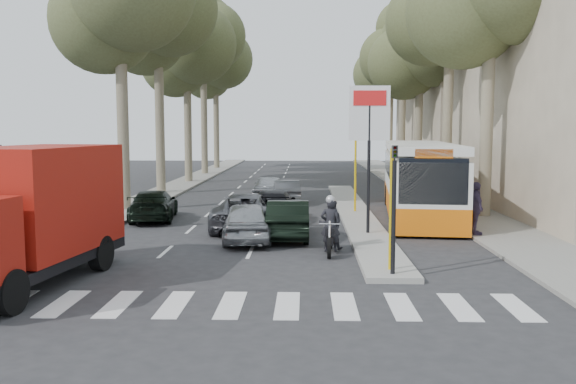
% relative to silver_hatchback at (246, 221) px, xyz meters
% --- Properties ---
extents(ground, '(120.00, 120.00, 0.00)m').
position_rel_silver_hatchback_xyz_m(ground, '(1.22, -4.00, -0.72)').
color(ground, '#28282B').
rests_on(ground, ground).
extents(sidewalk_right, '(3.20, 70.00, 0.12)m').
position_rel_silver_hatchback_xyz_m(sidewalk_right, '(9.82, 21.00, -0.66)').
color(sidewalk_right, gray).
rests_on(sidewalk_right, ground).
extents(median_left, '(2.40, 64.00, 0.12)m').
position_rel_silver_hatchback_xyz_m(median_left, '(-6.78, 24.00, -0.66)').
color(median_left, gray).
rests_on(median_left, ground).
extents(traffic_island, '(1.50, 26.00, 0.16)m').
position_rel_silver_hatchback_xyz_m(traffic_island, '(4.47, 7.00, -0.64)').
color(traffic_island, gray).
rests_on(traffic_island, ground).
extents(building_far, '(11.00, 20.00, 16.00)m').
position_rel_silver_hatchback_xyz_m(building_far, '(16.72, 30.00, 7.28)').
color(building_far, '#B7A88E').
rests_on(building_far, ground).
extents(billboard, '(1.50, 12.10, 5.60)m').
position_rel_silver_hatchback_xyz_m(billboard, '(4.47, 1.00, 2.99)').
color(billboard, yellow).
rests_on(billboard, ground).
extents(traffic_light_island, '(0.16, 0.41, 3.60)m').
position_rel_silver_hatchback_xyz_m(traffic_light_island, '(4.47, -5.50, 1.77)').
color(traffic_light_island, black).
rests_on(traffic_light_island, ground).
extents(tree_l_b, '(7.40, 7.20, 14.88)m').
position_rel_silver_hatchback_xyz_m(tree_l_b, '(-6.75, 16.11, 10.35)').
color(tree_l_b, '#6B604C').
rests_on(tree_l_b, ground).
extents(tree_l_c, '(7.40, 7.20, 13.71)m').
position_rel_silver_hatchback_xyz_m(tree_l_c, '(-6.55, 24.11, 9.32)').
color(tree_l_c, '#6B604C').
rests_on(tree_l_c, ground).
extents(tree_l_d, '(7.40, 7.20, 15.66)m').
position_rel_silver_hatchback_xyz_m(tree_l_d, '(-6.65, 32.11, 11.04)').
color(tree_l_d, '#6B604C').
rests_on(tree_l_d, ground).
extents(tree_l_e, '(7.40, 7.20, 14.49)m').
position_rel_silver_hatchback_xyz_m(tree_l_e, '(-6.75, 40.11, 10.01)').
color(tree_l_e, '#6B604C').
rests_on(tree_l_e, ground).
extents(tree_r_c, '(7.40, 7.20, 13.32)m').
position_rel_silver_hatchback_xyz_m(tree_r_c, '(10.25, 22.11, 8.97)').
color(tree_r_c, '#6B604C').
rests_on(tree_r_c, ground).
extents(tree_r_d, '(7.40, 7.20, 14.88)m').
position_rel_silver_hatchback_xyz_m(tree_r_d, '(10.35, 30.11, 10.35)').
color(tree_r_d, '#6B604C').
rests_on(tree_r_d, ground).
extents(tree_r_e, '(7.40, 7.20, 14.10)m').
position_rel_silver_hatchback_xyz_m(tree_r_e, '(10.45, 38.11, 9.66)').
color(tree_r_e, '#6B604C').
rests_on(tree_r_e, ground).
extents(silver_hatchback, '(2.16, 4.38, 1.44)m').
position_rel_silver_hatchback_xyz_m(silver_hatchback, '(0.00, 0.00, 0.00)').
color(silver_hatchback, '#999DA1').
rests_on(silver_hatchback, ground).
extents(dark_hatchback, '(1.56, 4.33, 1.42)m').
position_rel_silver_hatchback_xyz_m(dark_hatchback, '(1.49, 0.68, -0.01)').
color(dark_hatchback, black).
rests_on(dark_hatchback, ground).
extents(queue_car_a, '(2.46, 5.23, 1.45)m').
position_rel_silver_hatchback_xyz_m(queue_car_a, '(-0.27, 2.75, 0.00)').
color(queue_car_a, '#4F5057').
rests_on(queue_car_a, ground).
extents(queue_car_b, '(2.02, 4.76, 1.37)m').
position_rel_silver_hatchback_xyz_m(queue_car_b, '(0.72, 4.95, -0.03)').
color(queue_car_b, black).
rests_on(queue_car_b, ground).
extents(queue_car_c, '(1.90, 4.38, 1.47)m').
position_rel_silver_hatchback_xyz_m(queue_car_c, '(0.12, 12.16, 0.02)').
color(queue_car_c, '#9FA2A7').
rests_on(queue_car_c, ground).
extents(queue_car_d, '(1.60, 3.92, 1.26)m').
position_rel_silver_hatchback_xyz_m(queue_car_d, '(1.11, 11.31, -0.09)').
color(queue_car_d, '#484A4F').
rests_on(queue_car_d, ground).
extents(queue_car_e, '(2.46, 4.81, 1.34)m').
position_rel_silver_hatchback_xyz_m(queue_car_e, '(-4.61, 5.00, -0.05)').
color(queue_car_e, black).
rests_on(queue_car_e, ground).
extents(red_truck, '(3.39, 6.96, 3.57)m').
position_rel_silver_hatchback_xyz_m(red_truck, '(-5.05, -6.28, 1.17)').
color(red_truck, black).
rests_on(red_truck, ground).
extents(city_bus, '(4.15, 13.16, 3.41)m').
position_rel_silver_hatchback_xyz_m(city_bus, '(7.42, 6.84, 1.08)').
color(city_bus, orange).
rests_on(city_bus, ground).
extents(motorcycle, '(0.83, 2.24, 1.91)m').
position_rel_silver_hatchback_xyz_m(motorcycle, '(2.95, -1.87, 0.15)').
color(motorcycle, black).
rests_on(motorcycle, ground).
extents(pedestrian_near, '(0.69, 1.21, 1.97)m').
position_rel_silver_hatchback_xyz_m(pedestrian_near, '(8.42, 0.90, 0.38)').
color(pedestrian_near, '#3E314A').
rests_on(pedestrian_near, sidewalk_right).
extents(pedestrian_far, '(1.17, 1.11, 1.73)m').
position_rel_silver_hatchback_xyz_m(pedestrian_far, '(9.92, 9.34, 0.27)').
color(pedestrian_far, brown).
rests_on(pedestrian_far, sidewalk_right).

